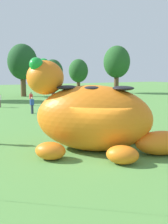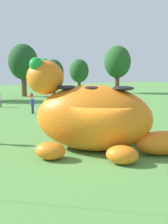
% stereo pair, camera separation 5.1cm
% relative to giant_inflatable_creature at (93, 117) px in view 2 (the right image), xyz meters
% --- Properties ---
extents(ground_plane, '(160.00, 160.00, 0.00)m').
position_rel_giant_inflatable_creature_xyz_m(ground_plane, '(-0.34, -0.86, -1.81)').
color(ground_plane, '#568E42').
extents(giant_inflatable_creature, '(9.17, 7.02, 4.95)m').
position_rel_giant_inflatable_creature_xyz_m(giant_inflatable_creature, '(0.00, 0.00, 0.00)').
color(giant_inflatable_creature, orange).
rests_on(giant_inflatable_creature, ground).
extents(tree_centre, '(5.13, 5.13, 9.10)m').
position_rel_giant_inflatable_creature_xyz_m(tree_centre, '(5.34, 33.13, 4.14)').
color(tree_centre, brown).
rests_on(tree_centre, ground).
extents(tree_centre_right, '(3.68, 3.68, 6.54)m').
position_rel_giant_inflatable_creature_xyz_m(tree_centre_right, '(10.49, 32.01, 2.47)').
color(tree_centre_right, brown).
rests_on(tree_centre_right, ground).
extents(tree_mid_right, '(3.86, 3.86, 6.86)m').
position_rel_giant_inflatable_creature_xyz_m(tree_mid_right, '(16.85, 34.20, 2.67)').
color(tree_mid_right, brown).
rests_on(tree_mid_right, ground).
extents(tree_right, '(5.39, 5.39, 9.56)m').
position_rel_giant_inflatable_creature_xyz_m(tree_right, '(24.21, 31.45, 4.44)').
color(tree_right, brown).
rests_on(tree_right, ground).
extents(spectator_near_inflatable, '(0.38, 0.26, 1.71)m').
position_rel_giant_inflatable_creature_xyz_m(spectator_near_inflatable, '(0.85, 13.67, -0.96)').
color(spectator_near_inflatable, '#2D334C').
rests_on(spectator_near_inflatable, ground).
extents(spectator_mid_field, '(0.38, 0.26, 1.71)m').
position_rel_giant_inflatable_creature_xyz_m(spectator_mid_field, '(4.19, 14.46, -0.96)').
color(spectator_mid_field, black).
rests_on(spectator_mid_field, ground).
extents(spectator_by_cars, '(0.38, 0.26, 1.71)m').
position_rel_giant_inflatable_creature_xyz_m(spectator_by_cars, '(2.73, 20.12, -0.96)').
color(spectator_by_cars, '#726656').
rests_on(spectator_by_cars, ground).
extents(spectator_wandering, '(0.38, 0.26, 1.71)m').
position_rel_giant_inflatable_creature_xyz_m(spectator_wandering, '(-1.14, 20.24, -0.96)').
color(spectator_wandering, '#726656').
rests_on(spectator_wandering, ground).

